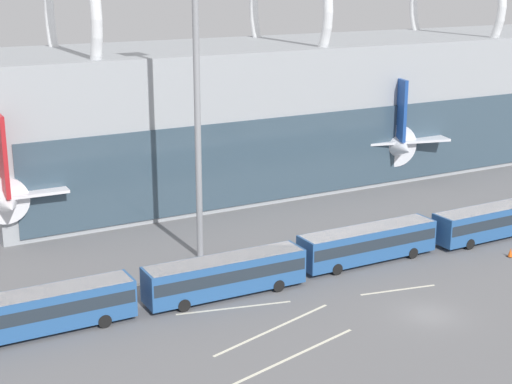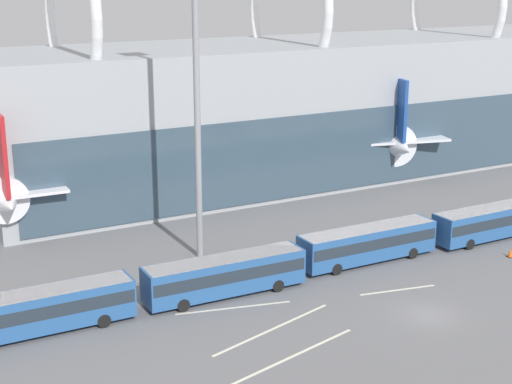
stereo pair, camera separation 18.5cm
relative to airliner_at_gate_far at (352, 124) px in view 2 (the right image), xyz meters
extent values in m
plane|color=slate|center=(-24.56, -44.25, -4.72)|extent=(440.00, 440.00, 0.00)
torus|color=white|center=(-38.71, -4.19, 15.64)|extent=(1.10, 17.92, 17.92)
torus|color=white|center=(-12.75, -4.19, 15.64)|extent=(1.10, 17.92, 17.92)
torus|color=white|center=(13.21, -4.19, 15.64)|extent=(1.10, 17.92, 17.92)
cone|color=white|center=(-48.69, -14.37, -0.16)|extent=(4.32, 6.24, 4.15)
cylinder|color=gray|center=(-38.79, -2.39, -2.19)|extent=(2.13, 3.56, 2.03)
cube|color=red|center=(-48.67, -13.69, 4.20)|extent=(0.55, 5.19, 7.41)
cube|color=white|center=(-48.67, -13.69, 0.28)|extent=(11.44, 3.52, 0.28)
cylinder|color=gray|center=(-45.51, -2.20, -2.38)|extent=(0.36, 0.36, 3.57)
cylinder|color=black|center=(-45.51, -2.20, -4.17)|extent=(0.48, 1.11, 1.10)
cylinder|color=silver|center=(0.21, 0.85, 0.05)|extent=(12.20, 30.85, 5.05)
sphere|color=silver|center=(3.86, 15.68, 0.05)|extent=(4.95, 4.95, 4.95)
cone|color=silver|center=(-3.44, -13.97, 0.05)|extent=(6.26, 7.65, 4.80)
cube|color=silver|center=(-0.23, -0.95, -0.83)|extent=(33.49, 11.45, 0.35)
cylinder|color=gray|center=(-9.37, 1.30, -2.15)|extent=(3.01, 4.32, 2.14)
cylinder|color=gray|center=(8.91, -3.20, -2.15)|extent=(3.01, 4.32, 2.14)
cube|color=#1E4799|center=(-3.26, -13.24, 4.40)|extent=(1.59, 4.98, 7.19)
cube|color=silver|center=(-3.26, -13.24, 0.55)|extent=(13.52, 6.24, 0.28)
cylinder|color=gray|center=(2.66, 10.80, -2.31)|extent=(0.36, 0.36, 3.71)
cylinder|color=black|center=(2.66, 10.80, -4.17)|extent=(0.70, 1.18, 1.10)
cylinder|color=gray|center=(-3.42, -0.17, -2.31)|extent=(0.36, 0.36, 3.71)
cylinder|color=black|center=(-3.42, -0.17, -4.17)|extent=(0.70, 1.18, 1.10)
cylinder|color=gray|center=(2.95, -1.74, -2.31)|extent=(0.36, 0.36, 3.71)
cylinder|color=black|center=(2.95, -1.74, -4.17)|extent=(0.70, 1.18, 1.10)
cube|color=#285693|center=(-50.43, -33.29, -2.96)|extent=(13.17, 2.76, 2.77)
cube|color=#232D38|center=(-50.43, -33.29, -2.68)|extent=(12.90, 2.79, 0.97)
cube|color=silver|center=(-50.43, -33.29, -1.64)|extent=(12.77, 2.67, 0.12)
cylinder|color=black|center=(-46.35, -32.08, -4.22)|extent=(1.00, 0.31, 1.00)
cylinder|color=black|center=(-46.36, -34.55, -4.22)|extent=(1.00, 0.31, 1.00)
cube|color=#285693|center=(-36.16, -33.66, -2.96)|extent=(13.21, 2.98, 2.77)
cube|color=#232D38|center=(-36.16, -33.66, -2.68)|extent=(12.95, 3.00, 0.97)
cube|color=silver|center=(-36.16, -33.66, -1.64)|extent=(12.81, 2.89, 0.12)
cylinder|color=black|center=(-32.06, -32.52, -4.22)|extent=(1.01, 0.32, 1.00)
cylinder|color=black|center=(-32.11, -34.98, -4.22)|extent=(1.01, 0.32, 1.00)
cylinder|color=black|center=(-40.21, -32.33, -4.22)|extent=(1.01, 0.32, 1.00)
cylinder|color=black|center=(-40.26, -34.79, -4.22)|extent=(1.01, 0.32, 1.00)
cube|color=#285693|center=(-21.89, -33.07, -2.96)|extent=(13.16, 2.73, 2.77)
cube|color=#232D38|center=(-21.89, -33.07, -2.68)|extent=(12.90, 2.76, 0.97)
cube|color=silver|center=(-21.89, -33.07, -1.64)|extent=(12.77, 2.65, 0.12)
cylinder|color=black|center=(-17.81, -31.86, -4.22)|extent=(1.00, 0.31, 1.00)
cylinder|color=black|center=(-17.82, -34.33, -4.22)|extent=(1.00, 0.31, 1.00)
cylinder|color=black|center=(-25.96, -31.82, -4.22)|extent=(1.00, 0.31, 1.00)
cylinder|color=black|center=(-25.97, -34.28, -4.22)|extent=(1.00, 0.31, 1.00)
cube|color=#285693|center=(-7.62, -33.76, -2.96)|extent=(13.17, 2.78, 2.77)
cube|color=#232D38|center=(-7.62, -33.76, -2.68)|extent=(12.91, 2.80, 0.97)
cube|color=silver|center=(-7.62, -33.76, -1.64)|extent=(12.78, 2.69, 0.12)
cylinder|color=black|center=(-11.70, -32.56, -4.22)|extent=(1.00, 0.31, 1.00)
cylinder|color=black|center=(-11.68, -35.03, -4.22)|extent=(1.00, 0.31, 1.00)
cylinder|color=gray|center=(-34.20, -24.77, 9.49)|extent=(0.55, 0.55, 28.42)
cube|color=silver|center=(-36.90, -44.92, -4.72)|extent=(11.62, 3.18, 0.01)
cube|color=silver|center=(-23.52, -39.39, -4.72)|extent=(6.52, 1.53, 0.01)
cube|color=silver|center=(-36.66, -36.07, -4.72)|extent=(8.80, 2.34, 0.01)
cube|color=silver|center=(-44.94, -27.60, -4.72)|extent=(7.95, 1.80, 0.01)
cube|color=silver|center=(-35.86, -40.67, -4.72)|extent=(11.32, 3.56, 0.01)
cube|color=black|center=(-9.90, -38.28, -4.71)|extent=(0.56, 0.56, 0.02)
cone|color=#EA5914|center=(-9.90, -38.28, -4.30)|extent=(0.42, 0.42, 0.79)
camera|label=1|loc=(-61.88, -84.91, 20.04)|focal=55.00mm
camera|label=2|loc=(-61.71, -85.00, 20.04)|focal=55.00mm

